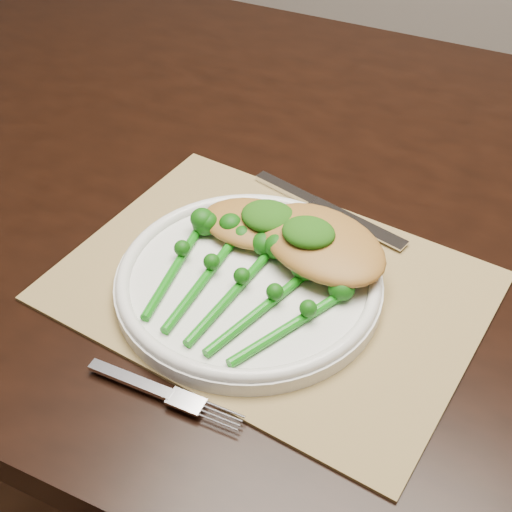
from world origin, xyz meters
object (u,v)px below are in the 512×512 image
(dinner_plate, at_px, (249,280))
(chicken_fillet_left, at_px, (255,224))
(dining_table, at_px, (336,396))
(placemat, at_px, (270,286))
(broccolini_bundle, at_px, (230,296))

(dinner_plate, distance_m, chicken_fillet_left, 0.07)
(dining_table, height_order, placemat, placemat)
(placemat, xyz_separation_m, dinner_plate, (-0.02, -0.01, 0.01))
(chicken_fillet_left, xyz_separation_m, broccolini_bundle, (0.01, -0.10, -0.01))
(dinner_plate, bearing_deg, broccolini_bundle, -98.84)
(chicken_fillet_left, bearing_deg, broccolini_bundle, -83.05)
(dinner_plate, bearing_deg, dining_table, 70.97)
(chicken_fillet_left, distance_m, broccolini_bundle, 0.10)
(placemat, xyz_separation_m, broccolini_bundle, (-0.02, -0.05, 0.02))
(dinner_plate, bearing_deg, placemat, 36.13)
(broccolini_bundle, bearing_deg, dining_table, 85.58)
(chicken_fillet_left, relative_size, broccolini_bundle, 0.55)
(dining_table, distance_m, broccolini_bundle, 0.46)
(dining_table, bearing_deg, dinner_plate, -104.83)
(placemat, relative_size, dinner_plate, 1.54)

